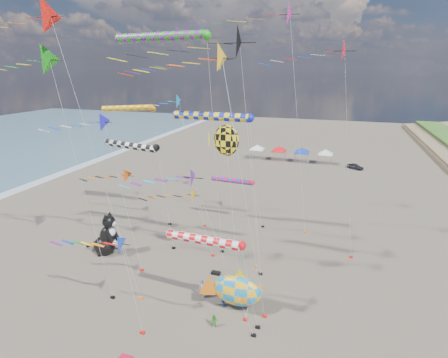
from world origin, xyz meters
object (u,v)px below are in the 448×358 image
cat_inflatable (105,233)px  fish_inflatable (237,290)px  child_blue (224,302)px  parked_car (355,166)px  person_adult (202,289)px  child_green (214,321)px

cat_inflatable → fish_inflatable: cat_inflatable is taller
child_blue → parked_car: parked_car is taller
fish_inflatable → cat_inflatable: bearing=164.1°
person_adult → child_blue: (2.22, -0.55, -0.42)m
person_adult → child_green: (2.29, -3.21, -0.33)m
cat_inflatable → child_blue: bearing=-18.6°
fish_inflatable → child_blue: (-1.18, 0.11, -1.51)m
child_green → child_blue: child_green is taller
fish_inflatable → parked_car: fish_inflatable is taller
person_adult → parked_car: bearing=61.1°
child_blue → parked_car: 51.28m
cat_inflatable → child_blue: (15.26, -4.57, -2.02)m
cat_inflatable → person_adult: bearing=-19.0°
child_green → parked_car: (12.11, 52.46, -0.03)m
cat_inflatable → child_green: size_ratio=4.25×
person_adult → child_blue: person_adult is taller
child_green → child_blue: 2.66m
fish_inflatable → person_adult: (-3.39, 0.67, -1.09)m
person_adult → child_blue: 2.32m
fish_inflatable → parked_car: size_ratio=1.71×
child_green → child_blue: bearing=77.8°
child_green → parked_car: bearing=63.1°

